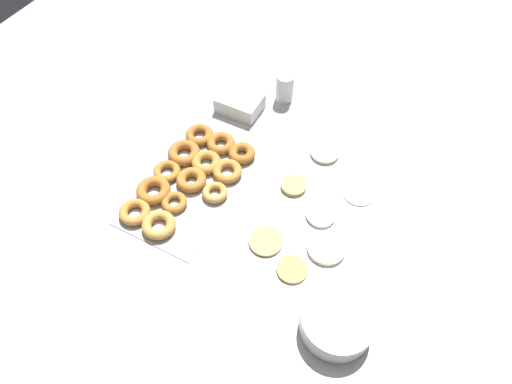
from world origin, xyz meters
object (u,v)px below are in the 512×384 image
Objects in this scene: pancake_5 at (321,215)px; paper_cup at (285,88)px; pancake_1 at (326,248)px; batter_bowl at (337,322)px; pancake_2 at (359,193)px; container_stack at (240,103)px; pancake_0 at (292,185)px; donut_tray at (190,176)px; pancake_3 at (325,153)px; pancake_6 at (292,269)px; pancake_4 at (266,241)px.

paper_cup is (-0.42, -0.32, 0.05)m from pancake_5.
pancake_1 is 0.23m from batter_bowl.
paper_cup is at bearing -143.59° from pancake_1.
pancake_1 is 1.24× the size of pancake_5.
batter_bowl is (0.44, 0.09, 0.03)m from pancake_2.
pancake_1 is at bearing 51.88° from container_stack.
paper_cup reaches higher than container_stack.
pancake_0 is 0.72× the size of pancake_1.
pancake_1 reaches higher than pancake_2.
pancake_3 is at bearing 131.11° from donut_tray.
batter_bowl reaches higher than container_stack.
pancake_6 is 0.45m from donut_tray.
pancake_5 is 0.84× the size of paper_cup.
donut_tray is at bearing -67.41° from pancake_0.
pancake_6 is 0.67m from container_stack.
paper_cup reaches higher than pancake_0.
pancake_0 is at bearing -12.96° from pancake_3.
pancake_2 is 0.19m from pancake_3.
pancake_3 is at bearing 176.79° from pancake_4.
pancake_2 is 0.53× the size of batter_bowl.
pancake_5 is (0.06, 0.12, -0.00)m from pancake_0.
pancake_5 is (-0.10, -0.06, -0.00)m from pancake_1.
donut_tray is (0.20, -0.50, 0.01)m from pancake_2.
pancake_2 is 1.13× the size of pancake_6.
paper_cup reaches higher than pancake_2.
pancake_0 is 0.22m from pancake_4.
paper_cup reaches higher than pancake_4.
batter_bowl reaches higher than pancake_3.
pancake_5 is 0.43m from donut_tray.
pancake_5 is 0.59× the size of container_stack.
pancake_1 is 0.65m from paper_cup.
pancake_0 is 0.17× the size of donut_tray.
pancake_3 is 0.60m from batter_bowl.
pancake_2 is 0.54m from donut_tray.
pancake_6 is 0.18× the size of donut_tray.
container_stack is at bearing -134.42° from batter_bowl.
pancake_5 reaches higher than pancake_4.
pancake_2 is 0.54m from container_stack.
pancake_6 is (0.05, 0.11, 0.00)m from pancake_4.
pancake_2 is 0.49m from paper_cup.
pancake_4 is at bearing -34.04° from pancake_5.
pancake_0 is at bearing -175.43° from pancake_4.
batter_bowl reaches higher than pancake_6.
pancake_5 is (0.24, 0.08, -0.00)m from pancake_3.
pancake_0 is 0.18m from pancake_3.
pancake_4 is at bearing 20.54° from paper_cup.
pancake_5 reaches higher than pancake_2.
pancake_5 is at bearing 145.96° from pancake_4.
paper_cup is at bearing -159.46° from pancake_4.
pancake_4 is 0.33m from donut_tray.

